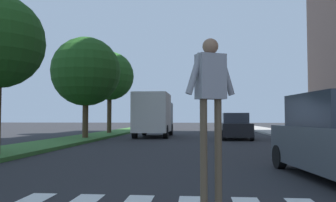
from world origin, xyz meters
TOP-DOWN VIEW (x-y plane):
  - ground_plane at (0.00, 30.00)m, footprint 140.00×140.00m
  - median_strip at (-6.89, 28.00)m, footprint 2.74×64.00m
  - tree_far at (-6.55, 24.37)m, footprint 4.35×4.35m
  - tree_distant at (-6.87, 31.49)m, footprint 4.03×4.03m
  - sidewalk_right at (7.56, 28.00)m, footprint 3.00×64.00m
  - pedestrian_performer at (0.74, 7.62)m, footprint 0.71×0.40m
  - sedan_midblock at (2.92, 26.15)m, footprint 1.97×4.16m
  - truck_box_delivery at (-2.73, 28.30)m, footprint 2.40×6.20m

SIDE VIEW (x-z plane):
  - ground_plane at x=0.00m, z-range 0.00..0.00m
  - median_strip at x=-6.89m, z-range 0.00..0.15m
  - sidewalk_right at x=7.56m, z-range 0.00..0.15m
  - sedan_midblock at x=2.92m, z-range -0.06..1.64m
  - truck_box_delivery at x=-2.73m, z-range 0.08..3.18m
  - pedestrian_performer at x=0.74m, z-range 0.42..2.91m
  - tree_far at x=-6.55m, z-range 1.13..7.46m
  - tree_distant at x=-6.87m, z-range 1.48..8.22m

